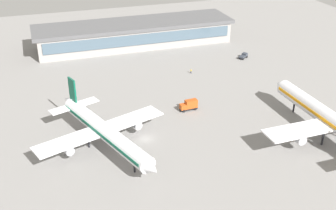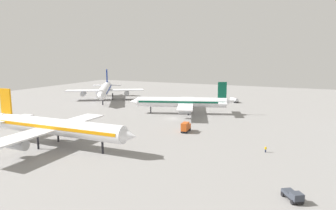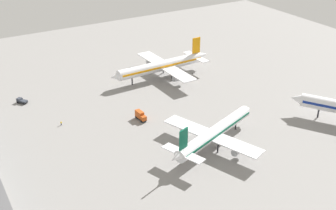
% 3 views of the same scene
% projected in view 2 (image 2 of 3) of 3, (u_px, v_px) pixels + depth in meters
% --- Properties ---
extents(ground, '(288.00, 288.00, 0.00)m').
position_uv_depth(ground, '(173.00, 119.00, 122.68)').
color(ground, gray).
extents(airplane_at_gate, '(36.86, 44.80, 14.11)m').
position_uv_depth(airplane_at_gate, '(183.00, 102.00, 132.20)').
color(airplane_at_gate, white).
rests_on(airplane_at_gate, ground).
extents(airplane_taxiing, '(41.19, 51.46, 15.67)m').
position_uv_depth(airplane_taxiing, '(55.00, 127.00, 84.68)').
color(airplane_taxiing, white).
rests_on(airplane_taxiing, ground).
extents(airplane_distant, '(48.64, 40.88, 16.70)m').
position_uv_depth(airplane_distant, '(105.00, 90.00, 171.18)').
color(airplane_distant, white).
rests_on(airplane_distant, ground).
extents(catering_truck, '(5.73, 2.56, 3.30)m').
position_uv_depth(catering_truck, '(186.00, 127.00, 101.48)').
color(catering_truck, black).
rests_on(catering_truck, ground).
extents(fuel_truck, '(6.01, 5.55, 2.50)m').
position_uv_depth(fuel_truck, '(234.00, 100.00, 164.39)').
color(fuel_truck, black).
rests_on(fuel_truck, ground).
extents(pushback_tractor, '(4.70, 4.07, 1.90)m').
position_uv_depth(pushback_tractor, '(293.00, 195.00, 53.71)').
color(pushback_tractor, black).
rests_on(pushback_tractor, ground).
extents(ground_crew_worker, '(0.46, 0.57, 1.67)m').
position_uv_depth(ground_crew_worker, '(266.00, 149.00, 80.34)').
color(ground_crew_worker, '#1E2338').
rests_on(ground_crew_worker, ground).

